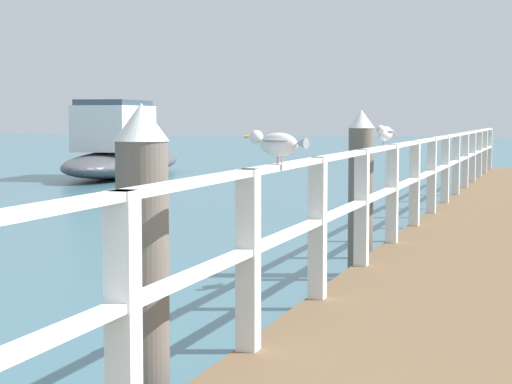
% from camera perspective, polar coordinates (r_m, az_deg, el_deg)
% --- Properties ---
extents(pier_railing, '(0.12, 22.85, 1.07)m').
position_cam_1_polar(pier_railing, '(13.29, 10.82, 1.55)').
color(pier_railing, silver).
rests_on(pier_railing, pier_deck).
extents(dock_piling_near, '(0.29, 0.29, 1.85)m').
position_cam_1_polar(dock_piling_near, '(4.96, -7.01, -5.17)').
color(dock_piling_near, '#6B6056').
rests_on(dock_piling_near, ground_plane).
extents(dock_piling_far, '(0.29, 0.29, 1.85)m').
position_cam_1_polar(dock_piling_far, '(10.33, 6.50, -0.03)').
color(dock_piling_far, '#6B6056').
rests_on(dock_piling_far, ground_plane).
extents(seagull_foreground, '(0.47, 0.23, 0.21)m').
position_cam_1_polar(seagull_foreground, '(5.91, 1.34, 3.05)').
color(seagull_foreground, white).
rests_on(seagull_foreground, pier_railing).
extents(seagull_background, '(0.20, 0.48, 0.21)m').
position_cam_1_polar(seagull_background, '(9.62, 8.00, 3.65)').
color(seagull_background, white).
rests_on(seagull_background, pier_railing).
extents(boat_3, '(3.34, 8.01, 2.24)m').
position_cam_1_polar(boat_3, '(27.34, -8.33, 2.49)').
color(boat_3, '#4C4C51').
rests_on(boat_3, ground_plane).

